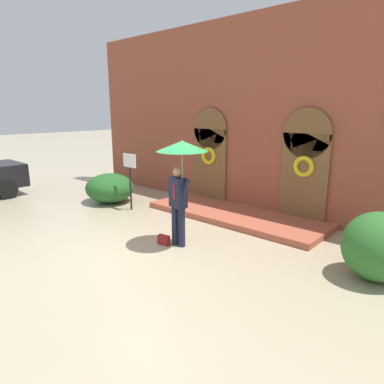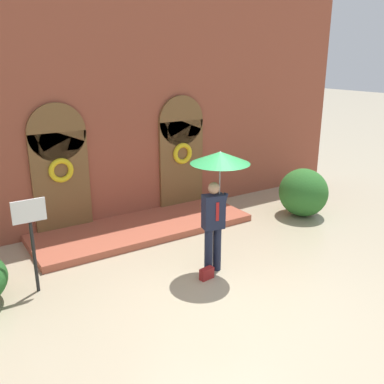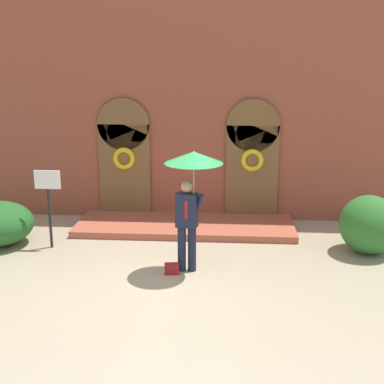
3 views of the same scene
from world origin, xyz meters
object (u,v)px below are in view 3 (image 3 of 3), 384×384
Objects in this scene: person_with_umbrella at (192,175)px; sign_post at (48,196)px; shrub_right at (369,225)px; handbag at (172,269)px.

sign_post is (-3.15, 1.07, -0.75)m from person_with_umbrella.
handbag is at bearing -160.35° from shrub_right.
person_with_umbrella is at bearing -18.77° from sign_post.
person_with_umbrella is 4.06m from shrub_right.
person_with_umbrella is 3.41m from sign_post.
person_with_umbrella is 8.44× the size of handbag.
sign_post is (-2.78, 1.27, 1.05)m from handbag.
shrub_right is (4.02, 1.44, 0.51)m from handbag.
person_with_umbrella reaches higher than sign_post.
person_with_umbrella is 1.85m from handbag.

